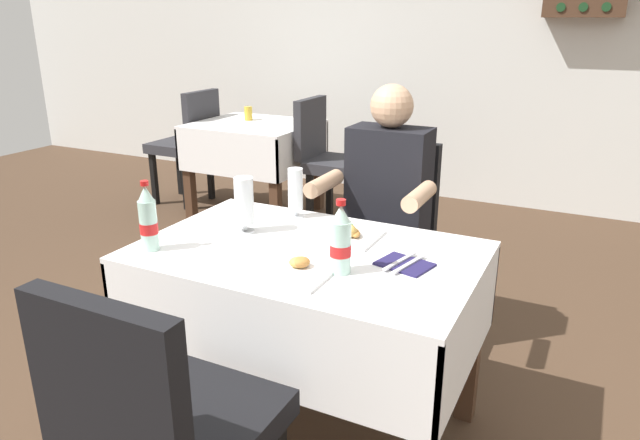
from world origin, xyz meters
TOP-DOWN VIEW (x-y plane):
  - back_wall at (0.00, 3.52)m, footprint 11.00×0.12m
  - main_dining_table at (-0.07, 0.16)m, footprint 1.20×0.78m
  - chair_far_diner_seat at (-0.07, 0.94)m, footprint 0.44×0.50m
  - chair_near_camera_side at (-0.07, -0.62)m, footprint 0.44×0.50m
  - seated_diner_far at (-0.03, 0.83)m, footprint 0.50×0.46m
  - plate_near_camera at (-0.01, -0.03)m, footprint 0.24×0.24m
  - plate_far_diner at (0.01, 0.33)m, footprint 0.23×0.23m
  - beer_glass_left at (-0.28, 0.45)m, footprint 0.07×0.07m
  - beer_glass_middle at (-0.36, 0.21)m, footprint 0.07×0.07m
  - cola_bottle_primary at (-0.56, -0.09)m, footprint 0.06×0.06m
  - cola_bottle_secondary at (0.12, 0.03)m, footprint 0.07×0.07m
  - napkin_cutlery_set at (0.29, 0.18)m, footprint 0.20×0.20m
  - background_dining_table at (-1.68, 2.31)m, footprint 0.91×0.82m
  - background_chair_left at (-2.34, 2.31)m, footprint 0.50×0.44m
  - background_chair_right at (-1.02, 2.31)m, footprint 0.50×0.44m
  - background_table_tumbler at (-1.79, 2.40)m, footprint 0.06×0.06m

SIDE VIEW (x-z plane):
  - chair_far_diner_seat at x=-0.07m, z-range 0.07..1.04m
  - chair_near_camera_side at x=-0.07m, z-range 0.07..1.04m
  - background_chair_left at x=-2.34m, z-range 0.07..1.04m
  - background_chair_right at x=-1.02m, z-range 0.07..1.04m
  - background_dining_table at x=-1.68m, z-range 0.19..0.93m
  - main_dining_table at x=-0.07m, z-range 0.20..0.95m
  - seated_diner_far at x=-0.03m, z-range 0.08..1.34m
  - napkin_cutlery_set at x=0.29m, z-range 0.75..0.76m
  - plate_near_camera at x=-0.01m, z-range 0.74..0.78m
  - plate_far_diner at x=0.01m, z-range 0.74..0.79m
  - background_table_tumbler at x=-1.79m, z-range 0.75..0.86m
  - beer_glass_left at x=-0.28m, z-range 0.75..0.95m
  - cola_bottle_secondary at x=0.12m, z-range 0.73..0.98m
  - beer_glass_middle at x=-0.36m, z-range 0.75..0.97m
  - cola_bottle_primary at x=-0.56m, z-range 0.73..0.99m
  - back_wall at x=0.00m, z-range 0.00..2.71m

